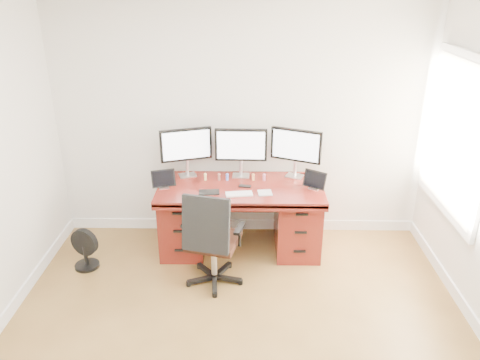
{
  "coord_description": "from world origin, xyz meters",
  "views": [
    {
      "loc": [
        0.07,
        -2.59,
        2.73
      ],
      "look_at": [
        0.0,
        1.5,
        0.95
      ],
      "focal_mm": 35.0,
      "sensor_mm": 36.0,
      "label": 1
    }
  ],
  "objects_px": {
    "floor_fan": "(85,250)",
    "office_chair": "(212,254)",
    "monitor_center": "(241,147)",
    "desk": "(241,215)",
    "keyboard": "(239,194)"
  },
  "relations": [
    {
      "from": "floor_fan",
      "to": "office_chair",
      "type": "bearing_deg",
      "value": 7.84
    },
    {
      "from": "office_chair",
      "to": "floor_fan",
      "type": "distance_m",
      "value": 1.34
    },
    {
      "from": "floor_fan",
      "to": "monitor_center",
      "type": "height_order",
      "value": "monitor_center"
    },
    {
      "from": "desk",
      "to": "floor_fan",
      "type": "height_order",
      "value": "desk"
    },
    {
      "from": "keyboard",
      "to": "floor_fan",
      "type": "bearing_deg",
      "value": 178.38
    },
    {
      "from": "desk",
      "to": "monitor_center",
      "type": "distance_m",
      "value": 0.72
    },
    {
      "from": "desk",
      "to": "keyboard",
      "type": "distance_m",
      "value": 0.43
    },
    {
      "from": "office_chair",
      "to": "floor_fan",
      "type": "bearing_deg",
      "value": -177.33
    },
    {
      "from": "office_chair",
      "to": "desk",
      "type": "bearing_deg",
      "value": 82.62
    },
    {
      "from": "desk",
      "to": "office_chair",
      "type": "xyz_separation_m",
      "value": [
        -0.26,
        -0.66,
        -0.08
      ]
    },
    {
      "from": "monitor_center",
      "to": "keyboard",
      "type": "distance_m",
      "value": 0.58
    },
    {
      "from": "desk",
      "to": "keyboard",
      "type": "xyz_separation_m",
      "value": [
        -0.01,
        -0.23,
        0.36
      ]
    },
    {
      "from": "desk",
      "to": "monitor_center",
      "type": "relative_size",
      "value": 3.09
    },
    {
      "from": "desk",
      "to": "monitor_center",
      "type": "bearing_deg",
      "value": 90.01
    },
    {
      "from": "office_chair",
      "to": "monitor_center",
      "type": "bearing_deg",
      "value": 87.87
    }
  ]
}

